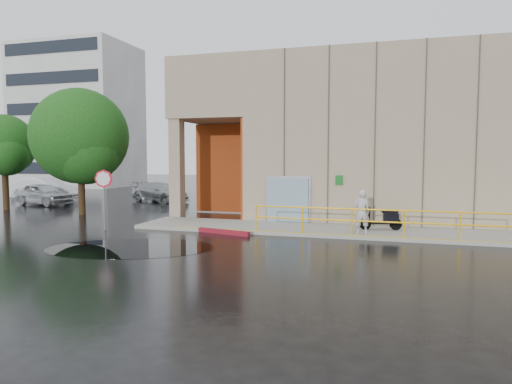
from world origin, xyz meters
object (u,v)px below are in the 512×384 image
Objects in this scene: person at (362,212)px; car_a at (43,194)px; scooter at (381,211)px; car_c at (160,192)px; tree_near at (81,140)px; stop_sign at (104,186)px; tree_far at (5,147)px; car_b at (45,189)px; red_curb at (224,232)px.

person reaches higher than car_a.
scooter is 0.37× the size of car_c.
scooter is 0.26× the size of tree_near.
car_c is at bearing 115.44° from stop_sign.
car_b is at bearing 110.50° from tree_far.
scooter reaches higher than car_c.
stop_sign is 0.38× the size of tree_near.
tree_near reaches higher than red_curb.
stop_sign is (-10.67, -1.23, 0.88)m from person.
scooter is 6.47m from red_curb.
scooter is 0.68× the size of stop_sign.
car_c is at bearing -43.10° from car_a.
red_curb is at bearing 12.67° from stop_sign.
car_a is 0.75× the size of tree_far.
car_c is at bearing -79.33° from car_b.
tree_near is 1.21× the size of tree_far.
tree_near is at bearing -129.63° from car_b.
person is 21.63m from car_a.
car_a is at bearing 150.07° from stop_sign.
car_b is at bearing 142.31° from tree_near.
red_curb is at bearing -173.15° from scooter.
stop_sign is 12.65m from car_a.
stop_sign is at bearing -115.14° from car_a.
tree_far reaches higher than car_b.
person is 24.30m from car_b.
car_a is 0.62× the size of tree_near.
car_a is at bearing 154.56° from red_curb.
stop_sign is 12.57m from car_c.
stop_sign reaches higher than car_c.
car_b is at bearing 151.00° from scooter.
person is at bearing -106.77° from car_c.
car_c is (8.16, 1.82, -0.15)m from car_b.
tree_near reaches higher than tree_far.
car_c is at bearing 128.32° from red_curb.
tree_near reaches higher than car_a.
stop_sign is 0.55× the size of car_c.
stop_sign reaches higher than scooter.
car_b is at bearing 150.76° from red_curb.
person reaches higher than scooter.
tree_far is at bearing 163.04° from scooter.
red_curb is 0.57× the size of car_a.
person is 0.25× the size of tree_near.
scooter is at bearing 19.62° from stop_sign.
person is 1.36m from scooter.
person is 21.08m from tree_far.
scooter is 21.99m from car_a.
scooter is (0.70, 1.16, -0.10)m from person.
tree_far is at bearing 164.34° from red_curb.
car_a is 4.20m from tree_far.
person is 0.34× the size of car_b.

